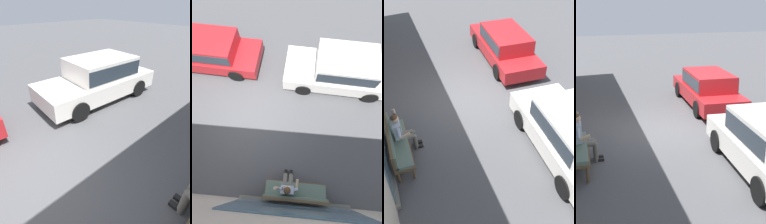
# 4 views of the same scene
# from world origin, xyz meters

# --- Properties ---
(ground_plane) EXTENTS (60.00, 60.00, 0.00)m
(ground_plane) POSITION_xyz_m (0.00, 0.00, 0.00)
(ground_plane) COLOR #4C4C4F
(bench) EXTENTS (1.96, 0.55, 1.03)m
(bench) POSITION_xyz_m (-1.96, 2.90, 0.60)
(bench) COLOR brown
(bench) RESTS_ON ground_plane
(person_on_phone) EXTENTS (0.73, 0.74, 1.36)m
(person_on_phone) POSITION_xyz_m (-1.70, 2.67, 0.72)
(person_on_phone) COLOR #6B665B
(person_on_phone) RESTS_ON ground_plane
(parked_car_near) EXTENTS (4.41, 2.04, 1.49)m
(parked_car_near) POSITION_xyz_m (-3.49, -1.77, 0.81)
(parked_car_near) COLOR white
(parked_car_near) RESTS_ON ground_plane
(parked_car_mid) EXTENTS (4.71, 1.97, 1.38)m
(parked_car_mid) POSITION_xyz_m (2.15, -2.29, 0.76)
(parked_car_mid) COLOR red
(parked_car_mid) RESTS_ON ground_plane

